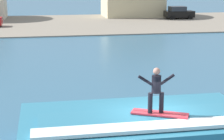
{
  "coord_description": "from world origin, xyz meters",
  "views": [
    {
      "loc": [
        -3.85,
        -12.91,
        5.93
      ],
      "look_at": [
        -0.59,
        5.05,
        1.62
      ],
      "focal_mm": 63.48,
      "sensor_mm": 36.0,
      "label": 1
    }
  ],
  "objects_px": {
    "surfboard": "(160,114)",
    "surfer": "(156,88)",
    "wave_crest": "(137,130)",
    "car_far_shore": "(179,13)"
  },
  "relations": [
    {
      "from": "wave_crest",
      "to": "car_far_shore",
      "type": "height_order",
      "value": "car_far_shore"
    },
    {
      "from": "wave_crest",
      "to": "surfboard",
      "type": "height_order",
      "value": "surfboard"
    },
    {
      "from": "wave_crest",
      "to": "car_far_shore",
      "type": "distance_m",
      "value": 44.18
    },
    {
      "from": "surfboard",
      "to": "car_far_shore",
      "type": "xyz_separation_m",
      "value": [
        15.48,
        41.53,
        -0.38
      ]
    },
    {
      "from": "wave_crest",
      "to": "surfer",
      "type": "relative_size",
      "value": 5.15
    },
    {
      "from": "surfboard",
      "to": "surfer",
      "type": "height_order",
      "value": "surfer"
    },
    {
      "from": "wave_crest",
      "to": "surfer",
      "type": "distance_m",
      "value": 1.77
    },
    {
      "from": "surfer",
      "to": "car_far_shore",
      "type": "height_order",
      "value": "surfer"
    },
    {
      "from": "surfboard",
      "to": "car_far_shore",
      "type": "bearing_deg",
      "value": 69.56
    },
    {
      "from": "surfer",
      "to": "wave_crest",
      "type": "bearing_deg",
      "value": 143.82
    }
  ]
}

